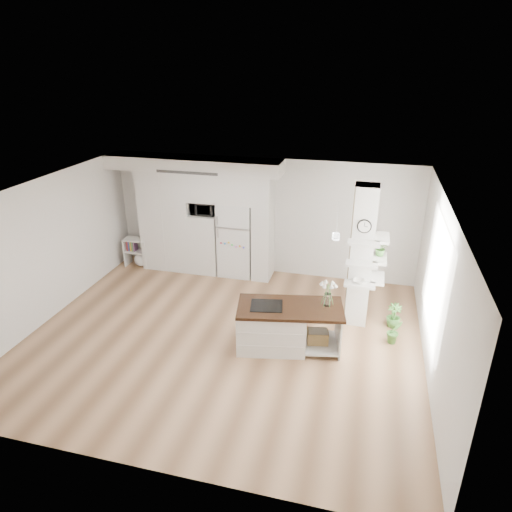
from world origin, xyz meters
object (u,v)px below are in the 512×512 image
Objects in this scene: kitchen_island at (278,325)px; floor_plant_a at (394,331)px; refrigerator at (237,239)px; bookshelf at (139,254)px.

kitchen_island is 4.09× the size of floor_plant_a.
refrigerator is at bearing 149.46° from floor_plant_a.
refrigerator is 4.14m from floor_plant_a.
kitchen_island is 2.08m from floor_plant_a.
bookshelf is at bearing 137.03° from kitchen_island.
floor_plant_a is (5.97, -1.90, -0.07)m from bookshelf.
refrigerator is at bearing 3.76° from bookshelf.
refrigerator is 3.14m from kitchen_island.
floor_plant_a is at bearing -18.14° from bookshelf.
bookshelf is (-3.99, 2.51, -0.12)m from kitchen_island.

